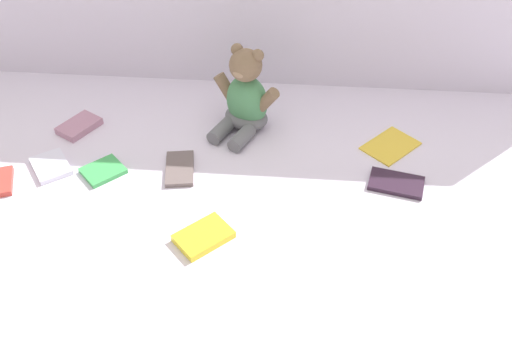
% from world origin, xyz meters
% --- Properties ---
extents(ground_plane, '(3.20, 3.20, 0.00)m').
position_xyz_m(ground_plane, '(0.00, 0.00, 0.00)').
color(ground_plane, silver).
extents(teddy_bear, '(0.19, 0.20, 0.23)m').
position_xyz_m(teddy_bear, '(-0.07, 0.20, 0.09)').
color(teddy_bear, '#4C8C59').
rests_on(teddy_bear, ground_plane).
extents(book_case_0, '(0.13, 0.13, 0.01)m').
position_xyz_m(book_case_0, '(-0.54, -0.02, 0.01)').
color(book_case_0, white).
rests_on(book_case_0, ground_plane).
extents(book_case_1, '(0.17, 0.17, 0.01)m').
position_xyz_m(book_case_1, '(0.31, 0.14, 0.00)').
color(book_case_1, yellow).
rests_on(book_case_1, ground_plane).
extents(book_case_3, '(0.14, 0.14, 0.02)m').
position_xyz_m(book_case_3, '(-0.12, -0.22, 0.01)').
color(book_case_3, yellow).
rests_on(book_case_3, ground_plane).
extents(book_case_4, '(0.09, 0.13, 0.01)m').
position_xyz_m(book_case_4, '(-0.22, -0.00, 0.01)').
color(book_case_4, '#625452').
rests_on(book_case_4, ground_plane).
extents(book_case_5, '(0.12, 0.12, 0.01)m').
position_xyz_m(book_case_5, '(-0.40, -0.02, 0.01)').
color(book_case_5, green).
rests_on(book_case_5, ground_plane).
extents(book_case_6, '(0.14, 0.10, 0.01)m').
position_xyz_m(book_case_6, '(0.31, -0.01, 0.01)').
color(book_case_6, '#2D1C2C').
rests_on(book_case_6, ground_plane).
extents(book_case_7, '(0.11, 0.13, 0.02)m').
position_xyz_m(book_case_7, '(-0.52, 0.15, 0.01)').
color(book_case_7, '#AE7890').
rests_on(book_case_7, ground_plane).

